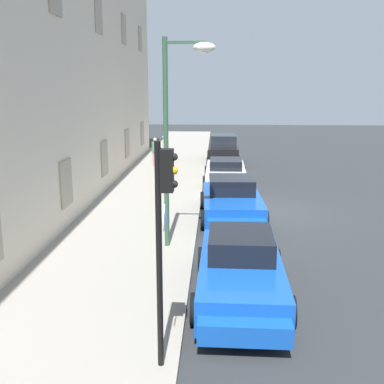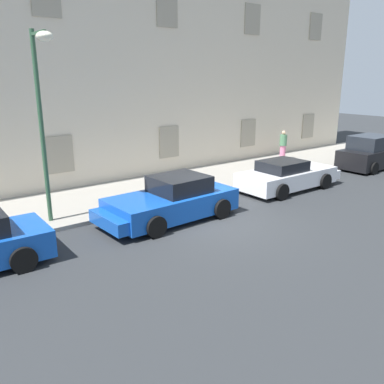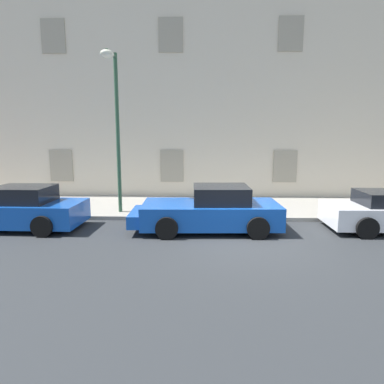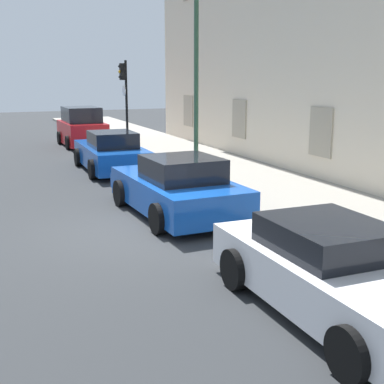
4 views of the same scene
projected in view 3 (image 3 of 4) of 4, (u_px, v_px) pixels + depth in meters
The scene contains 6 objects.
ground_plane at pixel (244, 243), 9.76m from camera, with size 80.00×80.00×0.00m, color #2B2D30.
sidewalk at pixel (231, 207), 14.29m from camera, with size 60.00×4.28×0.14m, color gray.
building_facade at pixel (227, 68), 17.34m from camera, with size 33.45×4.53×12.90m.
sportscar_red_lead at pixel (10, 210), 11.19m from camera, with size 4.86×2.13×1.41m.
sportscar_yellow_flank at pixel (206, 211), 10.97m from camera, with size 4.80×2.35×1.45m.
street_lamp at pixel (114, 104), 12.04m from camera, with size 0.44×1.42×5.82m.
Camera 3 is at (-1.18, -9.43, 3.03)m, focal length 31.83 mm.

